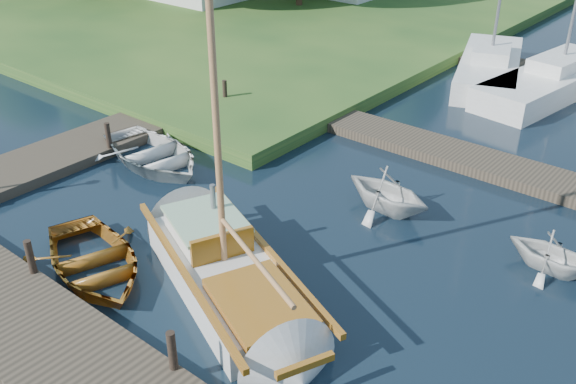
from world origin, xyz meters
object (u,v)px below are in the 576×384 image
Objects in this scene: mooring_post_4 at (108,135)px; tender_b at (388,188)px; mooring_post_5 at (225,91)px; sailboat at (232,281)px; dinghy at (93,258)px; marina_boat_1 at (561,76)px; tender_d at (554,250)px; tender_a at (153,151)px; marina_boat_0 at (490,66)px; mooring_post_2 at (172,350)px; mooring_post_1 at (30,257)px.

tender_b is (8.20, 2.58, -0.05)m from mooring_post_4.
mooring_post_5 is 10.71m from sailboat.
marina_boat_1 is (3.83, 18.62, 0.17)m from dinghy.
mooring_post_4 and mooring_post_5 have the same top height.
tender_a is at bearing 105.44° from tender_d.
tender_a is at bearing 177.03° from sailboat.
sailboat is 3.23m from dinghy.
tender_d reaches higher than tender_a.
marina_boat_1 is at bearing 110.47° from sailboat.
dinghy is at bearing 176.89° from marina_boat_1.
dinghy is 18.09m from marina_boat_0.
marina_boat_1 reaches higher than tender_b.
sailboat is (-0.93, 2.43, -0.36)m from mooring_post_2.
marina_boat_0 is 1.07× the size of marina_boat_1.
marina_boat_0 reaches higher than marina_boat_1.
mooring_post_5 is 0.21× the size of dinghy.
sailboat is 16.78m from marina_boat_0.
tender_d is at bearing 62.55° from mooring_post_2.
mooring_post_2 is 0.19× the size of tender_a.
marina_boat_0 is at bearing 67.52° from mooring_post_4.
tender_a reaches higher than dinghy.
mooring_post_4 reaches higher than dinghy.
marina_boat_1 is at bearing 7.16° from dinghy.
mooring_post_4 is 16.95m from marina_boat_1.
tender_a is at bearing 112.71° from tender_b.
marina_boat_0 is at bearing 97.91° from mooring_post_2.
marina_boat_0 is (-6.62, 11.50, 0.04)m from tender_d.
dinghy is (-2.93, -1.36, 0.04)m from sailboat.
mooring_post_5 is 8.56m from tender_b.
mooring_post_4 is 0.21× the size of dinghy.
tender_b is at bearing 92.23° from mooring_post_2.
sailboat is at bearing 141.18° from tender_d.
tender_a is (1.43, 0.49, -0.27)m from mooring_post_4.
tender_d is at bearing -153.18° from marina_boat_1.
sailboat reaches higher than dinghy.
tender_b reaches higher than tender_a.
tender_d is at bearing -10.81° from mooring_post_5.
mooring_post_4 is 0.33× the size of tender_b.
tender_b is at bearing 17.44° from mooring_post_4.
marina_boat_1 reaches higher than dinghy.
mooring_post_2 is at bearing -45.64° from sailboat.
mooring_post_1 is 6.06m from tender_a.
mooring_post_5 is at bearing 130.36° from mooring_post_2.
marina_boat_0 is at bearing 57.36° from mooring_post_5.
marina_boat_0 is (-2.66, 19.12, -0.12)m from mooring_post_2.
tender_a is (-7.07, 5.49, -0.27)m from mooring_post_2.
tender_a is 0.40× the size of marina_boat_1.
mooring_post_1 is at bearing 168.02° from dinghy.
mooring_post_2 is (4.50, 0.00, 0.00)m from mooring_post_1.
marina_boat_0 reaches higher than tender_a.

